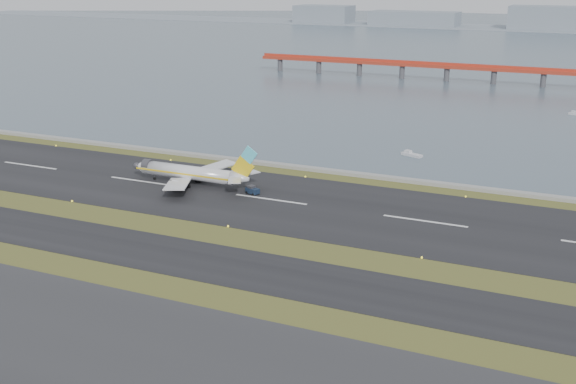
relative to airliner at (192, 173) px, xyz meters
The scene contains 11 objects.
ground 41.24m from the airliner, 52.76° to the right, with size 1000.00×1000.00×0.00m, color #3A4518.
apron_strip 91.24m from the airliner, 74.17° to the right, with size 1000.00×50.00×0.10m, color #2C2C2E.
taxiway_strip 51.28m from the airliner, 60.92° to the right, with size 1000.00×18.00×0.10m, color black.
runway_strip 25.25m from the airliner, ahead, with size 1000.00×45.00×0.10m, color black.
seawall 37.04m from the airliner, 47.65° to the left, with size 1000.00×2.50×1.00m, color gray.
bay_water 428.02m from the airliner, 86.67° to the left, with size 1400.00×800.00×1.30m, color #495868.
red_pier 221.90m from the airliner, 78.33° to the left, with size 260.00×5.00×10.20m.
far_shoreline 588.55m from the airliner, 86.25° to the left, with size 1400.00×80.00×60.50m.
airliner is the anchor object (origin of this frame).
pushback_tug 18.59m from the airliner, ahead, with size 4.05×3.15×2.29m.
workboat_near 72.32m from the airliner, 50.80° to the left, with size 7.31×4.62×1.70m.
Camera 1 is at (76.45, -127.80, 56.60)m, focal length 45.00 mm.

